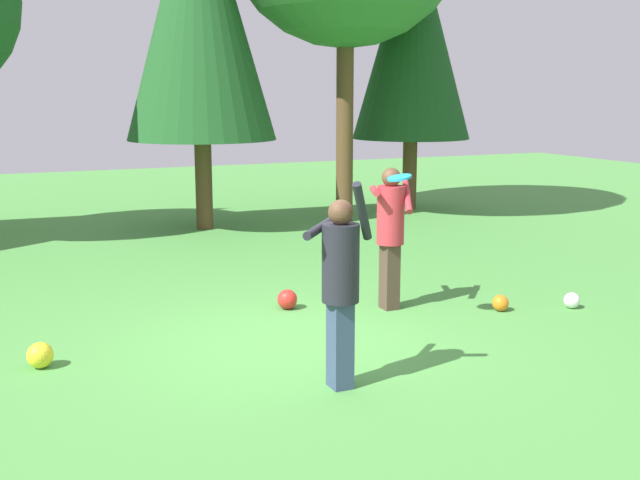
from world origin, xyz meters
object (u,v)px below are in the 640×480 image
person_catcher (390,226)px  ball_orange (500,303)px  person_thrower (341,277)px  frisbee (399,178)px  tree_center (199,4)px  tree_far_right (413,33)px  ball_white (572,300)px  ball_red (287,299)px  ball_yellow (40,355)px

person_catcher → ball_orange: 1.68m
person_thrower → frisbee: (1.32, 1.27, 0.71)m
ball_orange → tree_center: bearing=103.6°
person_catcher → tree_far_right: bearing=171.6°
frisbee → ball_orange: (1.58, 0.18, -1.65)m
ball_white → tree_far_right: 9.28m
frisbee → ball_white: bearing=-2.0°
frisbee → tree_center: size_ratio=0.04×
ball_white → tree_center: tree_center is taller
person_thrower → ball_red: size_ratio=7.70×
person_thrower → ball_red: 2.82m
ball_yellow → frisbee: bearing=-5.9°
frisbee → tree_center: 7.81m
frisbee → ball_red: 2.26m
ball_red → tree_far_right: (5.69, 6.66, 3.84)m
tree_far_right → person_thrower: bearing=-123.8°
ball_yellow → ball_white: (6.29, -0.48, -0.03)m
ball_red → person_thrower: bearing=-101.2°
tree_center → ball_orange: bearing=-76.4°
person_thrower → frisbee: bearing=0.0°
person_catcher → ball_yellow: 4.30m
person_thrower → ball_yellow: size_ratio=7.43×
ball_yellow → tree_center: size_ratio=0.04×
person_thrower → ball_red: (0.51, 2.61, -0.92)m
person_catcher → tree_far_right: (4.51, 7.16, 2.91)m
ball_red → person_catcher: bearing=-23.0°
person_thrower → tree_far_right: 11.53m
ball_white → tree_center: size_ratio=0.03×
frisbee → tree_center: bearing=91.3°
tree_far_right → ball_orange: bearing=-112.9°
ball_yellow → person_thrower: bearing=-33.7°
person_thrower → ball_orange: 3.38m
person_catcher → ball_yellow: bearing=-60.0°
person_catcher → ball_yellow: (-4.18, -0.45, -0.93)m
person_catcher → frisbee: size_ratio=6.13×
frisbee → tree_far_right: tree_far_right is taller
frisbee → ball_red: bearing=121.0°
ball_orange → person_thrower: bearing=-153.5°
ball_yellow → tree_far_right: 12.17m
person_thrower → ball_orange: (2.90, 1.45, -0.95)m
person_thrower → tree_far_right: size_ratio=0.30×
person_thrower → person_catcher: bearing=7.4°
ball_red → ball_white: bearing=-23.5°
ball_white → ball_red: bearing=156.5°
tree_far_right → person_catcher: bearing=-122.2°
person_catcher → ball_white: bearing=90.0°
person_catcher → tree_center: (-0.54, 6.54, 3.24)m
ball_orange → tree_far_right: tree_far_right is taller
frisbee → ball_orange: size_ratio=1.40×
ball_orange → ball_white: bearing=-16.4°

